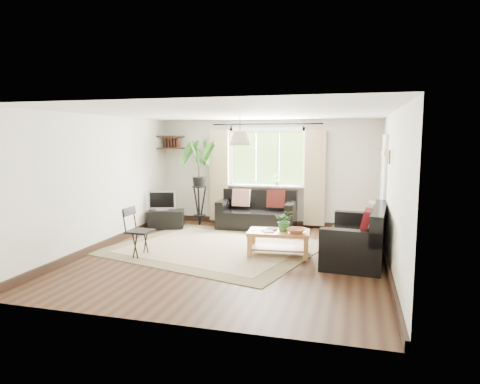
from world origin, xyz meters
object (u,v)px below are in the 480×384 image
(tv_stand, at_px, (166,219))
(palm_stand, at_px, (199,183))
(sofa_right, at_px, (356,234))
(coffee_table, at_px, (279,243))
(folding_chair, at_px, (140,232))
(sofa_back, at_px, (257,211))

(tv_stand, xyz_separation_m, palm_stand, (0.58, 0.57, 0.77))
(sofa_right, xyz_separation_m, palm_stand, (-3.47, 1.96, 0.55))
(sofa_right, xyz_separation_m, coffee_table, (-1.26, -0.10, -0.21))
(coffee_table, xyz_separation_m, folding_chair, (-2.25, -0.66, 0.20))
(sofa_right, distance_m, palm_stand, 4.03)
(tv_stand, bearing_deg, palm_stand, 26.80)
(palm_stand, bearing_deg, folding_chair, -90.92)
(coffee_table, bearing_deg, tv_stand, 151.71)
(sofa_back, relative_size, folding_chair, 2.02)
(palm_stand, bearing_deg, sofa_back, -1.75)
(sofa_right, relative_size, coffee_table, 1.74)
(coffee_table, xyz_separation_m, tv_stand, (-2.78, 1.50, -0.01))
(sofa_back, xyz_separation_m, folding_chair, (-1.41, -2.69, 0.02))
(sofa_back, xyz_separation_m, tv_stand, (-1.94, -0.53, -0.19))
(tv_stand, relative_size, folding_chair, 0.91)
(coffee_table, relative_size, folding_chair, 1.24)
(coffee_table, xyz_separation_m, palm_stand, (-2.21, 2.07, 0.76))
(sofa_back, bearing_deg, tv_stand, -165.82)
(sofa_back, xyz_separation_m, coffee_table, (0.85, -2.02, -0.18))
(sofa_right, height_order, tv_stand, sofa_right)
(sofa_back, height_order, folding_chair, folding_chair)
(coffee_table, relative_size, tv_stand, 1.36)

